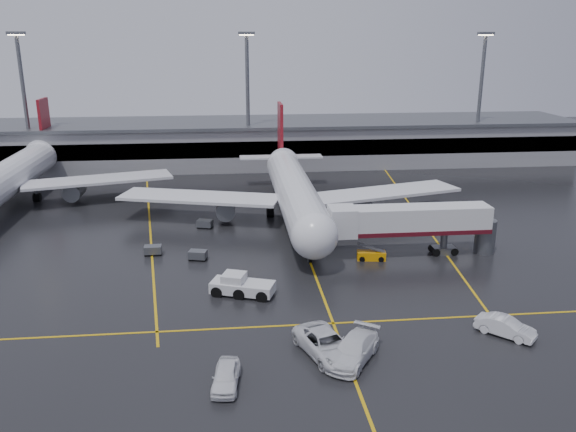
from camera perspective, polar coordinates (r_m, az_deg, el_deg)
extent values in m
plane|color=black|center=(73.05, 1.40, -2.49)|extent=(220.00, 220.00, 0.00)
cube|color=gold|center=(73.05, 1.40, -2.49)|extent=(0.25, 90.00, 0.02)
cube|color=gold|center=(53.07, 4.44, -10.41)|extent=(60.00, 0.25, 0.02)
cube|color=gold|center=(82.75, -13.37, -0.59)|extent=(9.99, 69.35, 0.02)
cube|color=gold|center=(86.28, 12.49, 0.19)|extent=(7.57, 69.64, 0.02)
cube|color=gray|center=(118.39, -1.54, 7.11)|extent=(120.00, 18.00, 8.00)
cube|color=black|center=(109.66, -1.18, 6.58)|extent=(120.00, 0.40, 3.00)
cube|color=#595B60|center=(117.72, -1.55, 9.17)|extent=(122.00, 19.00, 0.60)
cylinder|color=#595B60|center=(116.66, -24.29, 9.71)|extent=(0.70, 0.70, 25.00)
cube|color=#595B60|center=(116.05, -25.07, 15.91)|extent=(3.00, 1.20, 0.50)
cube|color=#FFE5B2|center=(116.05, -25.05, 15.76)|extent=(2.60, 0.90, 0.20)
cylinder|color=#595B60|center=(110.98, -3.95, 10.84)|extent=(0.70, 0.70, 25.00)
cube|color=#595B60|center=(110.34, -4.09, 17.41)|extent=(3.00, 1.20, 0.50)
cube|color=#FFE5B2|center=(110.34, -4.08, 17.26)|extent=(2.60, 0.90, 0.20)
cylinder|color=#595B60|center=(121.20, 18.22, 10.57)|extent=(0.70, 0.70, 25.00)
cube|color=#595B60|center=(120.61, 18.80, 16.56)|extent=(3.00, 1.20, 0.50)
cube|color=#FFE5B2|center=(120.61, 18.79, 16.42)|extent=(2.60, 0.90, 0.20)
cylinder|color=silver|center=(79.41, 0.69, 2.29)|extent=(5.20, 36.00, 5.20)
sphere|color=silver|center=(62.32, 2.59, -1.92)|extent=(5.20, 5.20, 5.20)
cone|color=silver|center=(99.63, -0.69, 5.69)|extent=(4.94, 8.00, 4.94)
cube|color=maroon|center=(99.76, -0.75, 8.56)|extent=(0.50, 5.50, 8.50)
cube|color=silver|center=(99.59, -0.69, 5.80)|extent=(14.00, 3.00, 0.25)
cube|color=silver|center=(81.16, -8.63, 1.83)|extent=(22.80, 11.83, 0.40)
cube|color=silver|center=(83.94, 9.39, 2.31)|extent=(22.80, 11.83, 0.40)
cylinder|color=#595B60|center=(80.47, -6.13, 0.76)|extent=(2.60, 4.50, 2.60)
cylinder|color=#595B60|center=(82.53, 7.18, 1.14)|extent=(2.60, 4.50, 2.60)
cylinder|color=#595B60|center=(66.20, 2.17, -3.70)|extent=(0.56, 0.56, 2.00)
cylinder|color=#595B60|center=(82.86, -1.75, 0.62)|extent=(0.56, 0.56, 2.00)
cylinder|color=#595B60|center=(83.54, 2.63, 0.74)|extent=(0.56, 0.56, 2.00)
cylinder|color=black|center=(66.39, 2.17, -4.14)|extent=(0.40, 1.10, 1.10)
cylinder|color=black|center=(82.99, -1.75, 0.32)|extent=(1.00, 1.40, 1.40)
cylinder|color=black|center=(83.67, 2.63, 0.45)|extent=(1.00, 1.40, 1.40)
cylinder|color=silver|center=(96.44, -25.89, 3.21)|extent=(5.20, 36.00, 5.20)
cone|color=silver|center=(115.87, -22.56, 6.00)|extent=(4.94, 8.00, 4.94)
cube|color=maroon|center=(116.09, -22.70, 8.46)|extent=(0.50, 5.50, 8.50)
cube|color=silver|center=(115.83, -22.57, 6.10)|extent=(14.00, 3.00, 0.25)
cube|color=silver|center=(94.86, -18.04, 3.39)|extent=(22.80, 11.83, 0.40)
cylinder|color=#595B60|center=(95.04, -20.14, 2.34)|extent=(2.60, 4.50, 2.60)
cylinder|color=#595B60|center=(98.88, -23.35, 1.92)|extent=(0.56, 0.56, 2.00)
cylinder|color=black|center=(98.99, -23.32, 1.67)|extent=(1.00, 1.40, 1.40)
cube|color=silver|center=(68.66, 12.05, -0.30)|extent=(18.00, 3.20, 3.00)
cube|color=#4D0B15|center=(69.05, 11.99, -1.33)|extent=(18.00, 3.30, 0.50)
cube|color=silver|center=(66.63, 5.32, -0.52)|extent=(3.00, 3.40, 3.30)
cylinder|color=#595B60|center=(70.86, 14.99, -2.44)|extent=(0.80, 0.80, 3.00)
cube|color=#595B60|center=(71.21, 14.93, -3.23)|extent=(2.60, 1.60, 0.90)
cylinder|color=#595B60|center=(72.61, 18.72, -1.88)|extent=(2.40, 2.40, 4.00)
cylinder|color=black|center=(70.83, 14.09, -3.28)|extent=(0.90, 1.80, 0.90)
cylinder|color=black|center=(71.60, 15.75, -3.19)|extent=(0.90, 1.80, 0.90)
cube|color=silver|center=(58.27, -4.46, -6.94)|extent=(6.69, 4.40, 1.07)
cube|color=silver|center=(58.18, -5.32, -6.05)|extent=(2.72, 2.72, 0.89)
cube|color=black|center=(58.18, -5.32, -6.05)|extent=(2.44, 2.44, 0.80)
cylinder|color=black|center=(59.10, -6.60, -6.98)|extent=(1.97, 2.90, 1.15)
cylinder|color=black|center=(58.40, -4.45, -7.22)|extent=(1.97, 2.90, 1.15)
cylinder|color=black|center=(57.78, -2.25, -7.45)|extent=(1.97, 2.90, 1.15)
cube|color=orange|center=(67.70, 8.14, -3.84)|extent=(3.40, 1.80, 0.99)
cube|color=#595B60|center=(67.38, 8.17, -3.09)|extent=(3.21, 1.25, 1.13)
cylinder|color=black|center=(67.68, 7.22, -4.01)|extent=(0.84, 1.61, 0.63)
cylinder|color=black|center=(67.90, 9.04, -4.02)|extent=(0.84, 1.61, 0.63)
imported|color=silver|center=(47.78, 3.77, -12.42)|extent=(5.34, 7.63, 1.93)
imported|color=silver|center=(47.29, 6.41, -12.86)|extent=(5.78, 6.87, 1.88)
imported|color=silver|center=(53.89, 20.49, -10.11)|extent=(4.76, 4.74, 1.64)
imported|color=white|center=(44.32, -6.09, -15.30)|extent=(2.40, 4.84, 1.58)
cube|color=#595B60|center=(67.69, -8.81, -3.73)|extent=(2.26, 1.75, 0.90)
cylinder|color=black|center=(67.64, -9.57, -4.21)|extent=(0.40, 0.20, 0.40)
cylinder|color=black|center=(67.18, -8.26, -4.30)|extent=(0.40, 0.20, 0.40)
cylinder|color=black|center=(68.53, -9.32, -3.92)|extent=(0.40, 0.20, 0.40)
cylinder|color=black|center=(68.08, -8.03, -4.00)|extent=(0.40, 0.20, 0.40)
cube|color=#595B60|center=(70.23, -13.07, -3.21)|extent=(2.04, 1.37, 0.90)
cylinder|color=black|center=(70.01, -13.73, -3.73)|extent=(0.40, 0.20, 0.40)
cylinder|color=black|center=(69.85, -12.42, -3.69)|extent=(0.40, 0.20, 0.40)
cylinder|color=black|center=(70.94, -13.66, -3.45)|extent=(0.40, 0.20, 0.40)
cylinder|color=black|center=(70.79, -12.37, -3.40)|extent=(0.40, 0.20, 0.40)
cube|color=#595B60|center=(78.76, -8.13, -0.70)|extent=(2.29, 1.83, 0.90)
cylinder|color=black|center=(78.71, -8.78, -1.10)|extent=(0.40, 0.20, 0.40)
cylinder|color=black|center=(78.20, -7.68, -1.18)|extent=(0.40, 0.20, 0.40)
cylinder|color=black|center=(79.61, -8.54, -0.88)|extent=(0.40, 0.20, 0.40)
cylinder|color=black|center=(79.10, -7.45, -0.95)|extent=(0.40, 0.20, 0.40)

